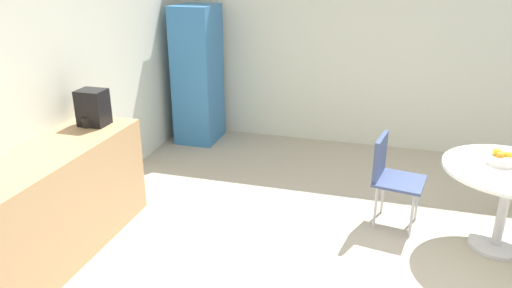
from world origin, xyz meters
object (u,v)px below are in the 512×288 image
coffee_maker (93,108)px  round_table (508,184)px  locker_cabinet (198,75)px  mug_white (87,122)px  fruit_bowl (501,158)px  chair_navy (389,170)px

coffee_maker → round_table: bearing=-83.3°
locker_cabinet → mug_white: 2.23m
fruit_bowl → mug_white: 3.50m
fruit_bowl → coffee_maker: bearing=98.0°
locker_cabinet → coffee_maker: (-2.14, 0.10, 0.18)m
chair_navy → fruit_bowl: fruit_bowl is taller
locker_cabinet → mug_white: (-2.22, 0.13, 0.07)m
fruit_bowl → round_table: bearing=-134.2°
locker_cabinet → fruit_bowl: 3.72m
mug_white → coffee_maker: bearing=-18.2°
mug_white → round_table: bearing=-82.1°
locker_cabinet → mug_white: bearing=176.8°
fruit_bowl → mug_white: (-0.56, 3.45, 0.17)m
round_table → chair_navy: 0.94m
locker_cabinet → round_table: locker_cabinet is taller
locker_cabinet → chair_navy: 2.95m
locker_cabinet → chair_navy: bearing=-122.4°
chair_navy → fruit_bowl: (-0.09, -0.86, 0.26)m
fruit_bowl → coffee_maker: coffee_maker is taller
round_table → fruit_bowl: 0.22m
mug_white → locker_cabinet: bearing=-3.2°
coffee_maker → chair_navy: bearing=-77.4°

